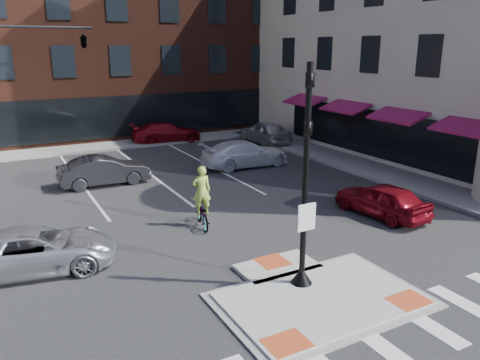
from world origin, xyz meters
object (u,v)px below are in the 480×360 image
bg_car_silver (265,132)px  bg_car_red (166,132)px  bg_car_dark (104,171)px  silver_suv (36,250)px  red_sedan (382,199)px  white_pickup (245,154)px  cyclist (202,206)px

bg_car_silver → bg_car_red: 6.81m
bg_car_dark → bg_car_silver: (12.00, 4.90, 0.07)m
bg_car_silver → silver_suv: bearing=37.6°
silver_suv → red_sedan: (12.46, -1.43, 0.02)m
white_pickup → cyclist: 9.15m
bg_car_dark → bg_car_silver: bearing=-66.9°
silver_suv → bg_car_silver: 20.49m
silver_suv → red_sedan: 12.54m
bg_car_dark → cyclist: (1.94, -7.17, 0.07)m
silver_suv → cyclist: (5.79, 0.90, 0.13)m
red_sedan → white_pickup: bearing=-91.0°
bg_car_red → cyclist: bearing=169.9°
cyclist → white_pickup: bearing=-116.1°
silver_suv → bg_car_red: 19.31m
white_pickup → cyclist: size_ratio=2.15×
bg_car_red → cyclist: size_ratio=2.07×
white_pickup → cyclist: bearing=142.5°
silver_suv → red_sedan: red_sedan is taller
silver_suv → cyclist: 5.86m
bg_car_silver → red_sedan: bearing=75.1°
red_sedan → cyclist: 7.06m
bg_car_silver → cyclist: size_ratio=1.97×
silver_suv → cyclist: cyclist is taller
red_sedan → bg_car_silver: 14.79m
white_pickup → bg_car_red: size_ratio=1.04×
silver_suv → white_pickup: size_ratio=0.94×
silver_suv → bg_car_silver: (15.86, 12.97, 0.13)m
red_sedan → silver_suv: bearing=-13.0°
red_sedan → bg_car_red: (-2.42, 17.93, 0.02)m
silver_suv → bg_car_dark: size_ratio=1.10×
red_sedan → white_pickup: 9.47m
bg_car_red → silver_suv: bearing=153.8°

